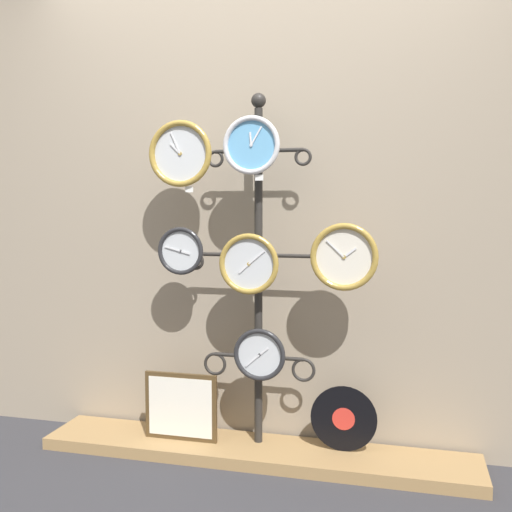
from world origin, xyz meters
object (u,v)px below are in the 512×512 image
at_px(clock_top_center, 252,145).
at_px(clock_middle_center, 249,264).
at_px(vinyl_record, 344,419).
at_px(clock_middle_left, 181,251).
at_px(display_stand, 258,332).
at_px(picture_frame, 181,407).
at_px(clock_top_left, 180,154).
at_px(clock_bottom_center, 260,355).
at_px(clock_middle_right, 344,257).

bearing_deg(clock_top_center, clock_middle_center, 134.44).
bearing_deg(vinyl_record, clock_middle_center, -170.21).
height_order(clock_middle_left, vinyl_record, clock_middle_left).
height_order(display_stand, clock_middle_center, display_stand).
height_order(display_stand, picture_frame, display_stand).
distance_m(clock_top_left, vinyl_record, 1.53).
bearing_deg(clock_top_left, clock_bottom_center, 0.49).
relative_size(clock_top_center, clock_middle_right, 0.88).
xyz_separation_m(clock_middle_right, clock_bottom_center, (-0.41, 0.02, -0.49)).
height_order(display_stand, clock_top_left, display_stand).
relative_size(clock_middle_right, vinyl_record, 0.97).
relative_size(clock_middle_center, vinyl_record, 0.91).
height_order(display_stand, clock_middle_right, display_stand).
relative_size(clock_top_left, picture_frame, 0.85).
bearing_deg(vinyl_record, clock_middle_left, -175.50).
xyz_separation_m(display_stand, clock_top_left, (-0.38, -0.09, 0.89)).
height_order(clock_bottom_center, picture_frame, clock_bottom_center).
distance_m(clock_top_left, clock_middle_right, 0.95).
bearing_deg(clock_middle_center, clock_bottom_center, 9.44).
relative_size(clock_top_left, clock_middle_center, 1.10).
relative_size(clock_bottom_center, picture_frame, 0.68).
height_order(clock_middle_left, clock_middle_center, clock_middle_left).
xyz_separation_m(clock_bottom_center, vinyl_record, (0.41, 0.07, -0.31)).
distance_m(clock_middle_center, vinyl_record, 0.89).
height_order(display_stand, clock_bottom_center, display_stand).
distance_m(clock_middle_right, vinyl_record, 0.81).
relative_size(clock_middle_right, picture_frame, 0.82).
height_order(clock_top_left, clock_bottom_center, clock_top_left).
relative_size(clock_bottom_center, vinyl_record, 0.80).
xyz_separation_m(clock_top_left, clock_middle_left, (-0.01, 0.01, -0.48)).
bearing_deg(vinyl_record, clock_top_center, -167.54).
relative_size(display_stand, clock_top_left, 5.52).
relative_size(display_stand, vinyl_record, 5.55).
xyz_separation_m(clock_top_center, clock_middle_center, (-0.02, 0.02, -0.57)).
bearing_deg(clock_bottom_center, picture_frame, 178.89).
bearing_deg(display_stand, vinyl_record, -1.86).
distance_m(clock_top_center, clock_middle_right, 0.69).
xyz_separation_m(clock_top_left, clock_middle_center, (0.35, -0.01, -0.54)).
distance_m(clock_middle_center, clock_bottom_center, 0.45).
bearing_deg(vinyl_record, clock_bottom_center, -170.17).
relative_size(clock_top_center, clock_bottom_center, 1.07).
relative_size(clock_top_left, vinyl_record, 1.01).
bearing_deg(clock_bottom_center, clock_top_left, -179.51).
xyz_separation_m(clock_top_left, clock_top_center, (0.37, -0.02, 0.03)).
distance_m(clock_middle_left, picture_frame, 0.81).
relative_size(display_stand, picture_frame, 4.70).
bearing_deg(clock_middle_right, clock_top_center, -179.32).
bearing_deg(picture_frame, clock_middle_left, -10.93).
bearing_deg(clock_middle_left, clock_bottom_center, -0.86).
bearing_deg(clock_top_center, vinyl_record, 12.46).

